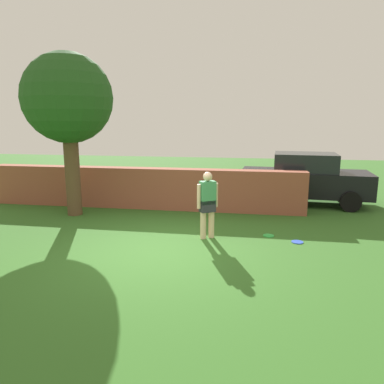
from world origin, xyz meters
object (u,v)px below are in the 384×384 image
object	(u,v)px
tree	(68,100)
frisbee_green	(269,236)
person	(207,202)
frisbee_blue	(297,242)
car	(304,179)

from	to	relation	value
tree	frisbee_green	xyz separation A→B (m)	(5.71, -1.14, -3.35)
person	frisbee_blue	size ratio (longest dim) A/B	6.00
person	frisbee_green	xyz separation A→B (m)	(1.48, 0.40, -0.89)
person	frisbee_green	distance (m)	1.77
frisbee_green	frisbee_blue	bearing A→B (deg)	-30.10
tree	car	xyz separation A→B (m)	(7.00, 2.68, -2.50)
frisbee_blue	car	bearing A→B (deg)	81.25
tree	person	bearing A→B (deg)	-20.06
tree	frisbee_green	world-z (taller)	tree
car	tree	bearing A→B (deg)	-154.80
person	car	world-z (taller)	car
tree	frisbee_green	bearing A→B (deg)	-11.30
tree	frisbee_green	size ratio (longest dim) A/B	17.43
person	frisbee_green	size ratio (longest dim) A/B	6.00
tree	person	size ratio (longest dim) A/B	2.91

